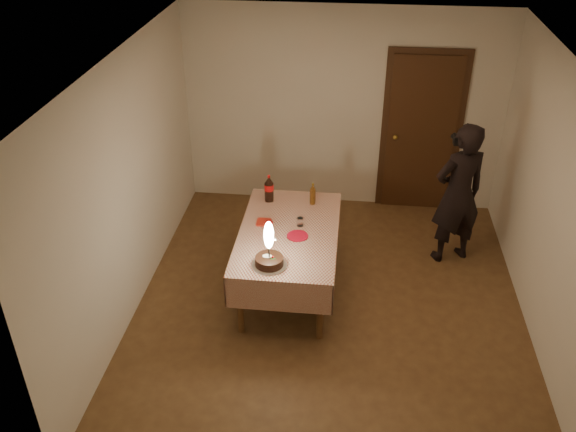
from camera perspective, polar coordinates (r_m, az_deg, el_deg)
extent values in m
cube|color=brown|center=(6.50, 3.87, -8.34)|extent=(4.00, 4.50, 0.01)
cube|color=beige|center=(7.79, 5.13, 9.83)|extent=(4.00, 0.04, 2.60)
cube|color=beige|center=(3.96, 2.71, -14.55)|extent=(4.00, 0.04, 2.60)
cube|color=beige|center=(6.14, -14.67, 2.65)|extent=(0.04, 4.50, 2.60)
cube|color=beige|center=(6.05, 23.58, 0.48)|extent=(0.04, 4.50, 2.60)
cube|color=silver|center=(5.24, 4.90, 14.11)|extent=(4.00, 4.50, 0.04)
cube|color=#472814|center=(7.92, 12.33, 7.41)|extent=(0.85, 0.05, 2.05)
sphere|color=#B28C33|center=(7.85, 10.00, 7.26)|extent=(0.06, 0.06, 0.06)
cube|color=brown|center=(6.31, 0.05, -1.67)|extent=(0.90, 1.60, 0.04)
cylinder|color=brown|center=(5.99, -4.50, -8.19)|extent=(0.07, 0.07, 0.68)
cylinder|color=brown|center=(5.91, 3.04, -8.75)|extent=(0.07, 0.07, 0.68)
cylinder|color=brown|center=(7.17, -2.39, -0.70)|extent=(0.07, 0.07, 0.68)
cylinder|color=brown|center=(7.10, 3.84, -1.08)|extent=(0.07, 0.07, 0.68)
cube|color=silver|center=(6.30, 0.05, -1.47)|extent=(1.02, 1.72, 0.01)
cube|color=silver|center=(5.71, -0.91, -7.58)|extent=(1.02, 0.01, 0.34)
cube|color=silver|center=(7.11, 0.82, 1.04)|extent=(1.02, 0.01, 0.34)
cube|color=silver|center=(6.46, -4.40, -2.50)|extent=(0.01, 1.72, 0.34)
cube|color=silver|center=(6.37, 4.57, -3.07)|extent=(0.01, 1.72, 0.34)
cylinder|color=white|center=(5.80, -1.76, -4.57)|extent=(0.34, 0.34, 0.01)
cylinder|color=black|center=(5.78, -1.76, -4.21)|extent=(0.27, 0.27, 0.08)
cylinder|color=white|center=(5.77, -1.95, -3.77)|extent=(0.07, 0.07, 0.00)
sphere|color=red|center=(5.74, -1.44, -3.86)|extent=(0.02, 0.02, 0.02)
cube|color=#19721E|center=(5.73, -1.30, -4.02)|extent=(0.02, 0.01, 0.00)
cube|color=#19721E|center=(5.73, -1.56, -4.03)|extent=(0.01, 0.02, 0.00)
cylinder|color=#262628|center=(5.72, -1.78, -3.39)|extent=(0.01, 0.01, 0.12)
ellipsoid|color=#FFF2BF|center=(5.62, -1.81, -1.80)|extent=(0.09, 0.09, 0.29)
sphere|color=white|center=(5.68, -1.79, -2.73)|extent=(0.04, 0.04, 0.04)
cylinder|color=red|center=(6.21, 0.90, -1.87)|extent=(0.22, 0.22, 0.01)
cylinder|color=#AF0C10|center=(6.28, -1.77, -0.97)|extent=(0.08, 0.08, 0.10)
cylinder|color=white|center=(6.37, 1.14, -0.53)|extent=(0.07, 0.07, 0.09)
cube|color=#B32114|center=(6.43, -2.29, -0.58)|extent=(0.15, 0.15, 0.02)
cylinder|color=black|center=(6.79, -1.78, 2.26)|extent=(0.10, 0.10, 0.22)
cylinder|color=red|center=(6.76, -1.79, 2.71)|extent=(0.10, 0.10, 0.07)
cone|color=black|center=(6.71, -1.80, 3.38)|extent=(0.10, 0.10, 0.08)
cylinder|color=red|center=(6.69, -1.80, 3.72)|extent=(0.03, 0.03, 0.02)
cylinder|color=#512D0D|center=(6.73, 2.32, 1.82)|extent=(0.06, 0.06, 0.18)
cone|color=#512D0D|center=(6.68, 2.35, 2.71)|extent=(0.06, 0.06, 0.06)
cylinder|color=olive|center=(6.66, 2.35, 2.98)|extent=(0.02, 0.02, 0.02)
imported|color=black|center=(7.00, 15.62, 1.97)|extent=(0.72, 0.62, 1.68)
cube|color=black|center=(6.84, 15.76, 6.84)|extent=(0.16, 0.14, 0.10)
cylinder|color=black|center=(6.90, 15.43, 7.11)|extent=(0.10, 0.10, 0.08)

